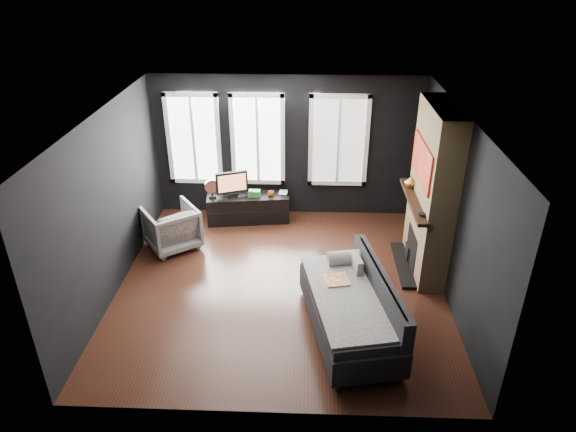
{
  "coord_description": "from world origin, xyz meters",
  "views": [
    {
      "loc": [
        0.38,
        -6.6,
        4.68
      ],
      "look_at": [
        0.1,
        0.3,
        1.05
      ],
      "focal_mm": 32.0,
      "sensor_mm": 36.0,
      "label": 1
    }
  ],
  "objects_px": {
    "sofa": "(349,305)",
    "mug": "(271,193)",
    "media_console": "(248,208)",
    "mantel_vase": "(411,182)",
    "armchair": "(171,225)",
    "monitor": "(232,182)",
    "book": "(279,187)"
  },
  "relations": [
    {
      "from": "media_console",
      "to": "sofa",
      "type": "bearing_deg",
      "value": -69.07
    },
    {
      "from": "sofa",
      "to": "mantel_vase",
      "type": "height_order",
      "value": "mantel_vase"
    },
    {
      "from": "armchair",
      "to": "monitor",
      "type": "distance_m",
      "value": 1.42
    },
    {
      "from": "sofa",
      "to": "monitor",
      "type": "xyz_separation_m",
      "value": [
        -1.99,
        3.16,
        0.34
      ]
    },
    {
      "from": "media_console",
      "to": "mantel_vase",
      "type": "relative_size",
      "value": 8.0
    },
    {
      "from": "armchair",
      "to": "book",
      "type": "distance_m",
      "value": 2.16
    },
    {
      "from": "book",
      "to": "mantel_vase",
      "type": "xyz_separation_m",
      "value": [
        2.2,
        -1.19,
        0.69
      ]
    },
    {
      "from": "sofa",
      "to": "media_console",
      "type": "xyz_separation_m",
      "value": [
        -1.7,
        3.18,
        -0.2
      ]
    },
    {
      "from": "media_console",
      "to": "mug",
      "type": "relative_size",
      "value": 13.46
    },
    {
      "from": "sofa",
      "to": "mantel_vase",
      "type": "distance_m",
      "value": 2.54
    },
    {
      "from": "sofa",
      "to": "media_console",
      "type": "bearing_deg",
      "value": 107.05
    },
    {
      "from": "media_console",
      "to": "monitor",
      "type": "height_order",
      "value": "monitor"
    },
    {
      "from": "sofa",
      "to": "mantel_vase",
      "type": "relative_size",
      "value": 11.13
    },
    {
      "from": "media_console",
      "to": "book",
      "type": "xyz_separation_m",
      "value": [
        0.58,
        0.14,
        0.37
      ]
    },
    {
      "from": "armchair",
      "to": "book",
      "type": "bearing_deg",
      "value": 177.32
    },
    {
      "from": "armchair",
      "to": "mantel_vase",
      "type": "xyz_separation_m",
      "value": [
        4.0,
        -0.02,
        0.9
      ]
    },
    {
      "from": "monitor",
      "to": "book",
      "type": "distance_m",
      "value": 0.9
    },
    {
      "from": "monitor",
      "to": "mug",
      "type": "distance_m",
      "value": 0.76
    },
    {
      "from": "monitor",
      "to": "mantel_vase",
      "type": "height_order",
      "value": "mantel_vase"
    },
    {
      "from": "sofa",
      "to": "monitor",
      "type": "distance_m",
      "value": 3.75
    },
    {
      "from": "sofa",
      "to": "mug",
      "type": "relative_size",
      "value": 18.74
    },
    {
      "from": "armchair",
      "to": "mantel_vase",
      "type": "height_order",
      "value": "mantel_vase"
    },
    {
      "from": "sofa",
      "to": "armchair",
      "type": "height_order",
      "value": "sofa"
    },
    {
      "from": "book",
      "to": "mantel_vase",
      "type": "height_order",
      "value": "mantel_vase"
    },
    {
      "from": "armchair",
      "to": "media_console",
      "type": "height_order",
      "value": "armchair"
    },
    {
      "from": "sofa",
      "to": "mantel_vase",
      "type": "xyz_separation_m",
      "value": [
        1.08,
        2.13,
        0.86
      ]
    },
    {
      "from": "media_console",
      "to": "mug",
      "type": "height_order",
      "value": "mug"
    },
    {
      "from": "sofa",
      "to": "media_console",
      "type": "height_order",
      "value": "sofa"
    },
    {
      "from": "media_console",
      "to": "mantel_vase",
      "type": "distance_m",
      "value": 3.16
    },
    {
      "from": "sofa",
      "to": "mug",
      "type": "bearing_deg",
      "value": 100.51
    },
    {
      "from": "mug",
      "to": "book",
      "type": "height_order",
      "value": "book"
    },
    {
      "from": "armchair",
      "to": "mug",
      "type": "xyz_separation_m",
      "value": [
        1.66,
        1.05,
        0.16
      ]
    }
  ]
}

